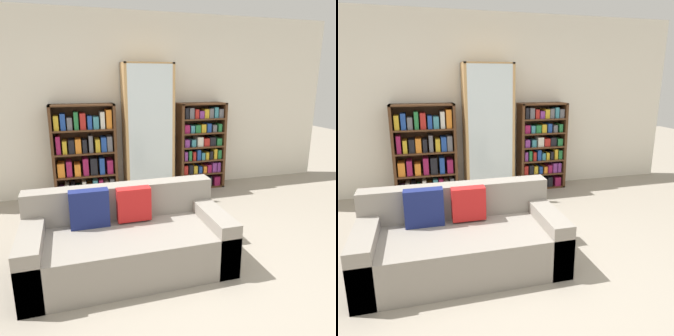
# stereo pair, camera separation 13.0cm
# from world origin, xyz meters

# --- Properties ---
(ground_plane) EXTENTS (16.00, 16.00, 0.00)m
(ground_plane) POSITION_xyz_m (0.00, 0.00, 0.00)
(ground_plane) COLOR gray
(wall_back) EXTENTS (6.72, 0.06, 2.70)m
(wall_back) POSITION_xyz_m (0.00, 2.63, 1.35)
(wall_back) COLOR silver
(wall_back) RESTS_ON ground
(couch) EXTENTS (1.86, 0.89, 0.76)m
(couch) POSITION_xyz_m (-0.53, 0.36, 0.27)
(couch) COLOR gray
(couch) RESTS_ON ground
(bookshelf_left) EXTENTS (0.92, 0.32, 1.40)m
(bookshelf_left) POSITION_xyz_m (-0.78, 2.43, 0.67)
(bookshelf_left) COLOR #4C2D19
(bookshelf_left) RESTS_ON ground
(display_cabinet) EXTENTS (0.74, 0.36, 1.97)m
(display_cabinet) POSITION_xyz_m (0.17, 2.41, 0.98)
(display_cabinet) COLOR tan
(display_cabinet) RESTS_ON ground
(bookshelf_right) EXTENTS (0.76, 0.32, 1.38)m
(bookshelf_right) POSITION_xyz_m (1.05, 2.43, 0.68)
(bookshelf_right) COLOR #4C2D19
(bookshelf_right) RESTS_ON ground
(wine_bottle) EXTENTS (0.07, 0.07, 0.40)m
(wine_bottle) POSITION_xyz_m (0.82, 1.75, 0.16)
(wine_bottle) COLOR #143819
(wine_bottle) RESTS_ON ground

